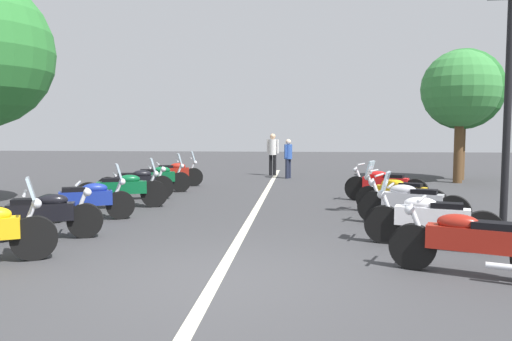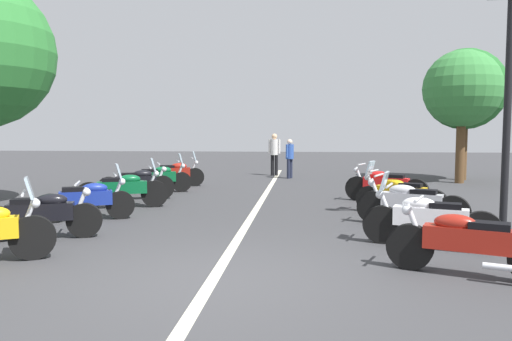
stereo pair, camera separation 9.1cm
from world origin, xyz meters
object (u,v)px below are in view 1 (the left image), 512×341
motorcycle_left_row_1 (43,214)px  motorcycle_left_row_5 (157,178)px  motorcycle_right_row_1 (430,219)px  motorcycle_right_row_4 (385,185)px  roadside_tree_0 (460,89)px  bystander_2 (273,151)px  motorcycle_left_row_3 (123,189)px  street_lamp_twin_globe (510,59)px  motorcycle_right_row_0 (471,242)px  bystander_3 (288,156)px  motorcycle_left_row_6 (173,173)px  motorcycle_left_row_4 (136,183)px  roadside_tree_1 (463,90)px  motorcycle_left_row_2 (88,199)px  motorcycle_right_row_2 (411,203)px  motorcycle_right_row_3 (399,194)px

motorcycle_left_row_1 → motorcycle_left_row_5: motorcycle_left_row_5 is taller
motorcycle_right_row_1 → motorcycle_right_row_4: motorcycle_right_row_1 is taller
motorcycle_right_row_1 → roadside_tree_0: 11.34m
bystander_2 → roadside_tree_0: size_ratio=0.37×
motorcycle_left_row_3 → street_lamp_twin_globe: (-1.65, -8.25, 2.76)m
motorcycle_right_row_0 → bystander_3: bystander_3 is taller
motorcycle_left_row_6 → motorcycle_left_row_1: bearing=-109.3°
motorcycle_left_row_3 → motorcycle_left_row_4: 1.48m
motorcycle_left_row_1 → motorcycle_right_row_1: 6.51m
bystander_3 → roadside_tree_0: (-1.20, -6.24, 2.49)m
motorcycle_right_row_1 → motorcycle_right_row_4: bearing=-74.2°
motorcycle_left_row_1 → roadside_tree_1: 16.05m
street_lamp_twin_globe → roadside_tree_0: bearing=-12.0°
motorcycle_right_row_4 → motorcycle_left_row_1: bearing=61.3°
motorcycle_right_row_4 → bystander_3: bystander_3 is taller
motorcycle_left_row_1 → motorcycle_left_row_6: 8.24m
motorcycle_right_row_0 → motorcycle_left_row_2: bearing=-4.5°
motorcycle_left_row_2 → street_lamp_twin_globe: (0.06, -8.38, 2.78)m
roadside_tree_0 → motorcycle_right_row_2: bearing=157.3°
motorcycle_left_row_3 → motorcycle_right_row_4: motorcycle_left_row_3 is taller
motorcycle_left_row_4 → street_lamp_twin_globe: (-3.11, -8.44, 2.78)m
motorcycle_right_row_1 → motorcycle_right_row_2: bearing=-75.7°
motorcycle_left_row_6 → motorcycle_right_row_2: motorcycle_left_row_6 is taller
motorcycle_left_row_5 → motorcycle_right_row_0: (-8.10, -6.57, -0.01)m
motorcycle_right_row_4 → bystander_2: bystander_2 is taller
motorcycle_left_row_3 → motorcycle_left_row_4: size_ratio=1.06×
motorcycle_right_row_1 → roadside_tree_0: size_ratio=0.43×
motorcycle_left_row_4 → motorcycle_left_row_5: 1.62m
motorcycle_left_row_6 → bystander_3: bearing=22.6°
bystander_2 → roadside_tree_1: 7.87m
motorcycle_right_row_4 → bystander_3: 7.04m
motorcycle_left_row_1 → motorcycle_right_row_3: motorcycle_right_row_3 is taller
bystander_2 → roadside_tree_0: roadside_tree_0 is taller
motorcycle_right_row_0 → bystander_3: size_ratio=1.26×
motorcycle_left_row_1 → motorcycle_left_row_3: (3.49, -0.12, 0.03)m
motorcycle_left_row_6 → bystander_2: bystander_2 is taller
motorcycle_right_row_4 → motorcycle_left_row_6: bearing=-1.8°
motorcycle_left_row_3 → street_lamp_twin_globe: 8.86m
motorcycle_left_row_6 → motorcycle_right_row_2: bearing=-63.2°
motorcycle_right_row_1 → motorcycle_right_row_2: 1.75m
motorcycle_left_row_4 → motorcycle_right_row_1: (-4.90, -6.57, 0.01)m
motorcycle_right_row_3 → motorcycle_right_row_4: size_ratio=0.93×
motorcycle_right_row_0 → roadside_tree_1: roadside_tree_1 is taller
roadside_tree_0 → motorcycle_left_row_5: bearing=110.6°
motorcycle_left_row_3 → motorcycle_right_row_1: bearing=-49.9°
motorcycle_left_row_3 → motorcycle_right_row_3: bearing=-23.5°
motorcycle_left_row_2 → motorcycle_left_row_4: size_ratio=0.93×
bystander_2 → motorcycle_left_row_6: bearing=160.9°
street_lamp_twin_globe → motorcycle_left_row_5: bearing=60.4°
motorcycle_left_row_5 → roadside_tree_0: size_ratio=0.42×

